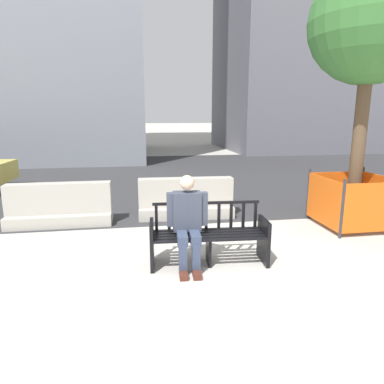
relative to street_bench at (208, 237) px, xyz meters
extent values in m
plane|color=#B7B2A8|center=(0.01, -0.86, -0.40)|extent=(200.00, 200.00, 0.00)
cube|color=#333335|center=(0.01, 7.84, -0.39)|extent=(120.00, 12.00, 0.01)
cube|color=black|center=(-0.82, 0.03, -0.07)|extent=(0.08, 0.52, 0.66)
cube|color=black|center=(0.82, -0.08, -0.07)|extent=(0.08, 0.52, 0.66)
cube|color=black|center=(0.00, -0.03, -0.17)|extent=(0.06, 0.33, 0.45)
cube|color=black|center=(-0.02, -0.26, 0.05)|extent=(1.60, 0.17, 0.02)
cube|color=black|center=(-0.01, -0.14, 0.05)|extent=(1.60, 0.17, 0.02)
cube|color=black|center=(0.00, -0.03, 0.05)|extent=(1.60, 0.17, 0.02)
cube|color=black|center=(0.01, 0.09, 0.05)|extent=(1.60, 0.17, 0.02)
cube|color=black|center=(0.01, 0.20, 0.05)|extent=(1.60, 0.17, 0.02)
cube|color=black|center=(0.01, 0.21, 0.46)|extent=(1.60, 0.14, 0.04)
cube|color=black|center=(-0.73, 0.26, 0.25)|extent=(0.05, 0.03, 0.38)
cube|color=black|center=(-0.55, 0.25, 0.25)|extent=(0.05, 0.03, 0.38)
cube|color=black|center=(-0.36, 0.24, 0.25)|extent=(0.05, 0.03, 0.38)
cube|color=black|center=(-0.17, 0.23, 0.25)|extent=(0.05, 0.03, 0.38)
cube|color=black|center=(0.01, 0.21, 0.25)|extent=(0.05, 0.03, 0.38)
cube|color=black|center=(0.20, 0.20, 0.25)|extent=(0.05, 0.03, 0.38)
cube|color=black|center=(0.39, 0.19, 0.25)|extent=(0.05, 0.03, 0.38)
cube|color=black|center=(0.57, 0.18, 0.25)|extent=(0.05, 0.03, 0.38)
cube|color=black|center=(0.76, 0.17, 0.25)|extent=(0.05, 0.03, 0.38)
cube|color=black|center=(-0.82, 0.01, 0.25)|extent=(0.08, 0.46, 0.03)
cube|color=black|center=(0.82, -0.10, 0.25)|extent=(0.08, 0.46, 0.03)
cube|color=#383D4C|center=(-0.31, 0.06, 0.39)|extent=(0.41, 0.26, 0.56)
sphere|color=beige|center=(-0.31, 0.04, 0.81)|extent=(0.21, 0.21, 0.21)
cube|color=#333D56|center=(-0.41, -0.15, 0.08)|extent=(0.17, 0.45, 0.14)
cube|color=#333D56|center=(-0.23, -0.16, 0.08)|extent=(0.17, 0.45, 0.14)
cube|color=#333D56|center=(-0.42, -0.32, -0.17)|extent=(0.12, 0.12, 0.45)
cube|color=#333D56|center=(-0.24, -0.33, -0.17)|extent=(0.12, 0.12, 0.45)
cube|color=#4C2319|center=(-0.43, -0.40, -0.36)|extent=(0.13, 0.27, 0.08)
cube|color=#4C2319|center=(-0.25, -0.41, -0.36)|extent=(0.13, 0.27, 0.08)
cube|color=#383D4C|center=(-0.55, 0.05, 0.43)|extent=(0.10, 0.13, 0.48)
cube|color=#383D4C|center=(-0.06, 0.02, 0.43)|extent=(0.10, 0.13, 0.48)
cube|color=#ADA89E|center=(0.02, 2.43, -0.28)|extent=(2.03, 0.77, 0.24)
cube|color=#ADA89E|center=(0.02, 2.43, 0.14)|extent=(2.01, 0.39, 0.60)
cube|color=#ADA89E|center=(-2.53, 2.28, -0.28)|extent=(2.00, 0.68, 0.24)
cube|color=#ADA89E|center=(-2.53, 2.28, 0.14)|extent=(2.00, 0.30, 0.60)
cylinder|color=brown|center=(3.13, 1.25, 1.15)|extent=(0.25, 0.25, 3.09)
sphere|color=#387033|center=(3.13, 1.25, 3.34)|extent=(2.16, 2.16, 2.16)
cylinder|color=#2D2D33|center=(2.52, 0.64, 0.14)|extent=(0.05, 0.05, 1.07)
cylinder|color=#2D2D33|center=(2.52, 1.86, 0.14)|extent=(0.05, 0.05, 1.07)
cylinder|color=#2D2D33|center=(3.74, 1.86, 0.14)|extent=(0.05, 0.05, 1.07)
cube|color=#E05B14|center=(3.13, 0.64, 0.14)|extent=(1.22, 0.03, 0.90)
cube|color=#E05B14|center=(3.13, 1.86, 0.14)|extent=(1.22, 0.03, 0.90)
cube|color=#E05B14|center=(2.52, 1.25, 0.14)|extent=(0.03, 1.22, 0.90)
cube|color=#E05B14|center=(3.74, 1.25, 0.14)|extent=(0.03, 1.22, 0.90)
camera|label=1|loc=(-1.00, -4.62, 1.73)|focal=32.00mm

